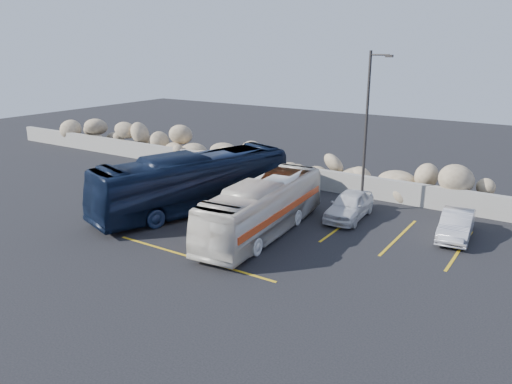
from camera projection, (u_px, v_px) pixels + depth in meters
The scene contains 9 objects.
ground at pixel (208, 265), 19.48m from camera, with size 90.00×90.00×0.00m, color black.
seawall at pixel (337, 182), 28.92m from camera, with size 60.00×0.40×1.20m, color gray.
riprap_pile at pixel (346, 166), 29.68m from camera, with size 54.00×2.80×2.60m, color #988263, non-canonical shape.
parking_lines at pixel (373, 244), 21.49m from camera, with size 18.16×9.36×0.01m.
lamppost at pixel (367, 129), 24.52m from camera, with size 1.14×0.18×8.00m.
vintage_bus at pixel (263, 208), 22.38m from camera, with size 2.08×8.88×2.47m, color silver.
tour_coach at pixel (194, 182), 25.48m from camera, with size 2.52×10.75×3.00m, color black.
car_a at pixel (349, 205), 24.55m from camera, with size 1.58×3.92×1.34m, color silver.
car_b at pixel (456, 225), 22.07m from camera, with size 1.28×3.67×1.21m, color #B8B7BD.
Camera 1 is at (11.37, -13.89, 8.29)m, focal length 35.00 mm.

